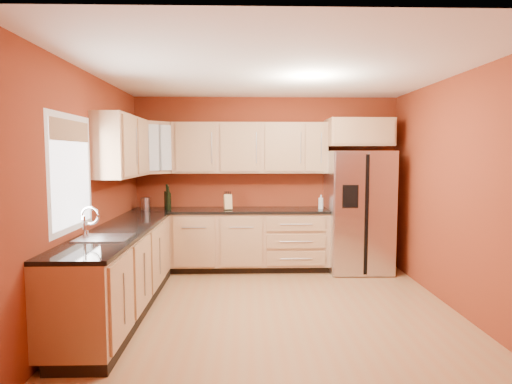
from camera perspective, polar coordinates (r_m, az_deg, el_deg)
floor at (r=4.93m, az=2.53°, el=-15.48°), size 4.00×4.00×0.00m
ceiling at (r=4.70m, az=2.65°, el=15.72°), size 4.00×4.00×0.00m
wall_back at (r=6.63m, az=1.35°, el=1.32°), size 4.00×0.04×2.60m
wall_front at (r=2.66m, az=5.67°, el=-4.20°), size 4.00×0.04×2.60m
wall_left at (r=4.92m, az=-21.34°, el=-0.30°), size 0.04×4.00×2.60m
wall_right at (r=5.18m, az=25.23°, el=-0.18°), size 0.04×4.00×2.60m
base_cabinets_back at (r=6.44m, az=-3.45°, el=-6.51°), size 2.90×0.60×0.88m
base_cabinets_left at (r=4.98m, az=-17.71°, el=-10.21°), size 0.60×2.80×0.88m
countertop_back at (r=6.36m, az=-3.48°, el=-2.47°), size 2.90×0.62×0.04m
countertop_left at (r=4.87m, az=-17.74°, el=-4.98°), size 0.62×2.80×0.04m
upper_cabinets_back at (r=6.44m, az=-0.80°, el=5.89°), size 2.30×0.33×0.75m
upper_cabinets_left at (r=5.54m, az=-17.35°, el=5.81°), size 0.33×1.35×0.75m
corner_upper_cabinet at (r=6.42m, az=-13.62°, el=5.75°), size 0.67×0.67×0.75m
over_fridge_cabinet at (r=6.54m, az=13.51°, el=7.71°), size 0.92×0.60×0.40m
refrigerator at (r=6.51m, az=13.48°, el=-2.51°), size 0.90×0.75×1.78m
window at (r=4.43m, az=-23.38°, el=2.33°), size 0.03×0.90×1.00m
sink_faucet at (r=4.38m, az=-19.63°, el=-3.90°), size 0.50×0.42×0.30m
canister_left at (r=6.48m, az=-14.63°, el=-1.54°), size 0.12×0.12×0.17m
canister_right at (r=6.42m, az=-14.44°, el=-1.55°), size 0.13×0.13×0.18m
wine_bottle_a at (r=6.44m, az=-11.78°, el=-0.63°), size 0.08×0.08×0.37m
wine_bottle_b at (r=6.36m, az=-11.60°, el=-0.79°), size 0.08×0.08×0.35m
knife_block at (r=6.29m, az=-3.77°, el=-1.35°), size 0.13×0.12×0.22m
soap_dispenser at (r=6.42m, az=8.64°, el=-1.31°), size 0.08×0.08×0.21m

